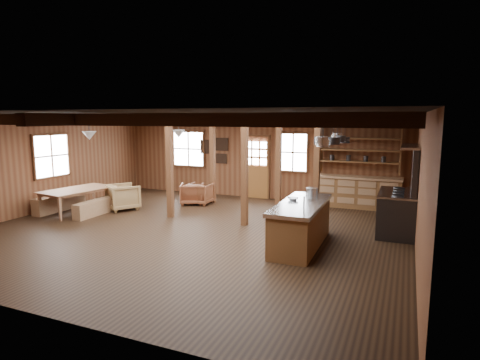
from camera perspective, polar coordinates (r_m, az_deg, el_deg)
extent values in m
cube|color=black|center=(9.86, -7.01, -7.24)|extent=(10.00, 9.00, 0.02)
cube|color=black|center=(9.48, -7.33, 9.37)|extent=(10.00, 9.00, 0.02)
cube|color=#5A2E19|center=(12.82, -26.99, 2.00)|extent=(0.02, 9.00, 2.80)
cube|color=#5A2E19|center=(8.32, 24.32, -1.00)|extent=(0.02, 9.00, 2.80)
cube|color=#5A2E19|center=(13.64, 2.33, 3.30)|extent=(10.00, 0.02, 2.80)
cube|color=#5A2E19|center=(6.16, -28.64, -4.50)|extent=(10.00, 0.02, 2.80)
cube|color=black|center=(6.69, -22.65, 7.94)|extent=(9.80, 0.12, 0.18)
cube|color=black|center=(7.82, -14.75, 8.35)|extent=(9.80, 0.12, 0.18)
cube|color=black|center=(9.05, -8.92, 8.55)|extent=(9.80, 0.12, 0.18)
cube|color=black|center=(10.36, -4.52, 8.64)|extent=(9.80, 0.12, 0.18)
cube|color=black|center=(11.71, -1.12, 8.68)|extent=(9.80, 0.12, 0.18)
cube|color=black|center=(12.91, 1.25, 8.69)|extent=(9.80, 0.12, 0.18)
cube|color=black|center=(9.48, -7.32, 8.59)|extent=(0.18, 8.82, 0.18)
cube|color=#4E2C16|center=(11.04, -9.99, 1.88)|extent=(0.15, 0.15, 2.80)
cube|color=#4E2C16|center=(12.84, -3.92, 2.95)|extent=(0.15, 0.15, 2.80)
cube|color=#4E2C16|center=(10.03, 0.66, 1.33)|extent=(0.15, 0.15, 2.80)
cube|color=#4E2C16|center=(12.02, 5.50, 2.53)|extent=(0.15, 0.15, 2.80)
cube|color=#4E2C16|center=(10.51, 10.84, 1.52)|extent=(0.15, 0.15, 2.80)
cube|color=brown|center=(13.69, 2.22, -0.26)|extent=(0.90, 0.06, 1.10)
cube|color=#4E2C16|center=(13.80, 0.36, 1.91)|extent=(0.06, 0.08, 2.10)
cube|color=#4E2C16|center=(13.46, 4.14, 1.71)|extent=(0.06, 0.08, 2.10)
cube|color=#4E2C16|center=(13.53, 2.25, 6.31)|extent=(1.02, 0.08, 0.06)
cube|color=white|center=(13.57, 2.24, 3.91)|extent=(0.84, 0.02, 0.90)
cube|color=white|center=(14.69, -7.31, 4.41)|extent=(1.20, 0.02, 1.20)
cube|color=#4E2C16|center=(14.69, -7.31, 4.41)|extent=(1.32, 0.06, 1.32)
cube|color=white|center=(13.18, 7.57, 3.91)|extent=(0.90, 0.02, 1.20)
cube|color=#4E2C16|center=(13.18, 7.57, 3.91)|extent=(1.02, 0.06, 1.32)
cube|color=white|center=(13.09, -25.25, 3.12)|extent=(0.02, 1.20, 1.20)
cube|color=#4E2C16|center=(13.09, -25.25, 3.12)|extent=(0.14, 1.24, 1.32)
cube|color=silver|center=(14.07, -2.72, 5.10)|extent=(0.50, 0.03, 0.40)
cube|color=black|center=(14.06, -2.74, 5.10)|extent=(0.55, 0.02, 0.45)
cube|color=silver|center=(14.34, -4.89, 4.75)|extent=(0.35, 0.03, 0.45)
cube|color=black|center=(14.33, -4.91, 4.75)|extent=(0.40, 0.02, 0.50)
cube|color=silver|center=(14.11, -2.71, 3.07)|extent=(0.40, 0.03, 0.30)
cube|color=black|center=(14.10, -2.72, 3.07)|extent=(0.45, 0.02, 0.35)
cube|color=brown|center=(12.68, 16.34, -1.80)|extent=(2.50, 0.55, 0.90)
cube|color=olive|center=(12.59, 16.42, 0.34)|extent=(2.55, 0.60, 0.06)
cube|color=brown|center=(12.60, 16.55, 2.49)|extent=(2.30, 0.35, 0.04)
cube|color=brown|center=(12.57, 16.62, 4.08)|extent=(2.30, 0.35, 0.04)
cube|color=brown|center=(12.55, 16.69, 5.67)|extent=(2.30, 0.35, 0.04)
cube|color=brown|center=(12.74, 11.47, 4.33)|extent=(0.04, 0.35, 1.40)
cube|color=brown|center=(12.50, 21.88, 3.79)|extent=(0.04, 0.35, 1.40)
cylinder|color=#2F2F32|center=(11.29, -20.73, 7.58)|extent=(0.02, 0.02, 0.45)
cone|color=silver|center=(11.30, -20.64, 5.94)|extent=(0.36, 0.36, 0.22)
cylinder|color=#2F2F32|center=(11.97, -8.75, 8.08)|extent=(0.02, 0.02, 0.45)
cone|color=silver|center=(11.98, -8.71, 6.53)|extent=(0.36, 0.36, 0.22)
cylinder|color=#2F2F32|center=(8.64, 13.20, 7.56)|extent=(0.04, 3.00, 0.04)
cylinder|color=#2F2F32|center=(7.31, 11.60, 6.74)|extent=(0.01, 0.01, 0.17)
cylinder|color=silver|center=(7.31, 11.56, 5.51)|extent=(0.23, 0.23, 0.14)
cylinder|color=#2F2F32|center=(7.71, 11.33, 6.76)|extent=(0.01, 0.01, 0.20)
cylinder|color=#2F2F32|center=(7.71, 11.29, 5.50)|extent=(0.22, 0.22, 0.14)
cylinder|color=#2F2F32|center=(8.09, 11.78, 6.58)|extent=(0.01, 0.01, 0.27)
cylinder|color=silver|center=(8.10, 11.74, 5.14)|extent=(0.26, 0.26, 0.14)
cylinder|color=#2F2F32|center=(8.44, 13.15, 6.73)|extent=(0.01, 0.01, 0.24)
cylinder|color=#2F2F32|center=(8.45, 13.11, 5.45)|extent=(0.27, 0.27, 0.14)
cylinder|color=#2F2F32|center=(8.84, 12.81, 6.75)|extent=(0.01, 0.01, 0.26)
cylinder|color=silver|center=(8.85, 12.76, 5.47)|extent=(0.26, 0.26, 0.14)
cylinder|color=#2F2F32|center=(9.20, 14.21, 6.85)|extent=(0.01, 0.01, 0.23)
cylinder|color=#2F2F32|center=(9.21, 14.17, 5.69)|extent=(0.21, 0.21, 0.14)
cylinder|color=#2F2F32|center=(9.60, 13.70, 7.07)|extent=(0.01, 0.01, 0.19)
cylinder|color=silver|center=(9.61, 13.66, 6.08)|extent=(0.24, 0.24, 0.14)
cylinder|color=#2F2F32|center=(9.97, 14.71, 6.78)|extent=(0.01, 0.01, 0.30)
cylinder|color=#2F2F32|center=(9.98, 14.67, 5.52)|extent=(0.24, 0.24, 0.14)
cube|color=brown|center=(8.66, 8.65, -6.51)|extent=(0.84, 2.41, 0.86)
cube|color=silver|center=(8.55, 8.72, -3.47)|extent=(0.92, 2.51, 0.08)
cylinder|color=#2F2F32|center=(7.98, 7.66, -4.33)|extent=(0.44, 0.44, 0.06)
cylinder|color=silver|center=(7.90, 9.08, -3.38)|extent=(0.03, 0.03, 0.30)
cube|color=olive|center=(9.80, 6.44, -6.19)|extent=(0.43, 0.32, 0.36)
cube|color=#2F2F32|center=(10.16, 21.46, -4.48)|extent=(0.85, 1.59, 0.95)
cube|color=silver|center=(10.06, 21.62, -1.73)|extent=(0.87, 1.61, 0.04)
cube|color=#2F2F32|center=(9.98, 23.63, 1.33)|extent=(0.12, 1.59, 1.06)
cube|color=silver|center=(9.93, 23.13, 4.40)|extent=(0.40, 1.69, 0.05)
imported|color=#946343|center=(12.43, -21.90, -2.78)|extent=(1.41, 2.12, 0.69)
cube|color=olive|center=(12.99, -24.24, -2.94)|extent=(0.32, 1.72, 0.47)
cube|color=olive|center=(12.03, -19.74, -3.68)|extent=(0.29, 1.53, 0.42)
imported|color=brown|center=(12.79, -6.85, -1.96)|extent=(0.95, 0.96, 0.66)
imported|color=brown|center=(12.77, -5.69, -1.93)|extent=(0.75, 0.77, 0.67)
imported|color=olive|center=(12.42, -16.27, -2.32)|extent=(1.15, 1.16, 0.77)
cylinder|color=silver|center=(9.43, 10.21, -1.60)|extent=(0.28, 0.28, 0.17)
imported|color=silver|center=(8.77, 7.53, -2.68)|extent=(0.28, 0.28, 0.06)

